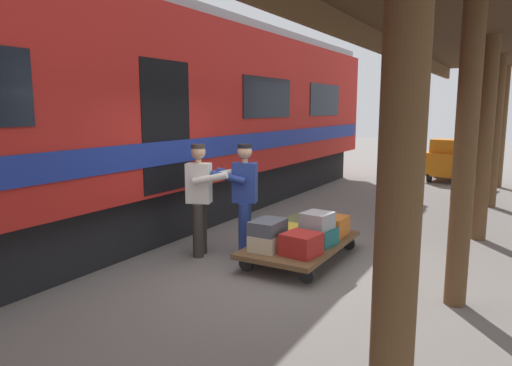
% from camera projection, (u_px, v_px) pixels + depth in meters
% --- Properties ---
extents(ground_plane, '(60.00, 60.00, 0.00)m').
position_uv_depth(ground_plane, '(283.00, 271.00, 6.44)').
color(ground_plane, slate).
extents(platform_canopy, '(3.20, 19.37, 3.56)m').
position_uv_depth(platform_canopy, '(469.00, 8.00, 4.87)').
color(platform_canopy, brown).
rests_on(platform_canopy, ground_plane).
extents(train_car, '(3.03, 18.64, 4.00)m').
position_uv_depth(train_car, '(98.00, 118.00, 7.84)').
color(train_car, '#B21E19').
rests_on(train_car, ground_plane).
extents(luggage_cart, '(1.14, 2.07, 0.28)m').
position_uv_depth(luggage_cart, '(301.00, 244.00, 6.89)').
color(luggage_cart, brown).
rests_on(luggage_cart, ground_plane).
extents(suitcase_olive_duffel, '(0.47, 0.64, 0.21)m').
position_uv_depth(suitcase_olive_duffel, '(301.00, 224.00, 7.48)').
color(suitcase_olive_duffel, brown).
rests_on(suitcase_olive_duffel, luggage_cart).
extents(suitcase_orange_carryall, '(0.44, 0.50, 0.29)m').
position_uv_depth(suitcase_orange_carryall, '(332.00, 226.00, 7.22)').
color(suitcase_orange_carryall, '#CC6B23').
rests_on(suitcase_orange_carryall, luggage_cart).
extents(suitcase_teal_softside, '(0.52, 0.49, 0.24)m').
position_uv_depth(suitcase_teal_softside, '(317.00, 236.00, 6.74)').
color(suitcase_teal_softside, '#1E666B').
rests_on(suitcase_teal_softside, luggage_cart).
extents(suitcase_red_plastic, '(0.51, 0.51, 0.30)m').
position_uv_depth(suitcase_red_plastic, '(301.00, 244.00, 6.24)').
color(suitcase_red_plastic, '#AD231E').
rests_on(suitcase_red_plastic, luggage_cart).
extents(suitcase_cream_canvas, '(0.40, 0.56, 0.22)m').
position_uv_depth(suitcase_cream_canvas, '(268.00, 241.00, 6.50)').
color(suitcase_cream_canvas, beige).
rests_on(suitcase_cream_canvas, luggage_cart).
extents(suitcase_yellow_case, '(0.43, 0.50, 0.21)m').
position_uv_depth(suitcase_yellow_case, '(286.00, 232.00, 6.99)').
color(suitcase_yellow_case, gold).
rests_on(suitcase_yellow_case, luggage_cart).
extents(suitcase_gray_aluminum, '(0.44, 0.45, 0.24)m').
position_uv_depth(suitcase_gray_aluminum, '(317.00, 221.00, 6.69)').
color(suitcase_gray_aluminum, '#9EA0A5').
rests_on(suitcase_gray_aluminum, suitcase_teal_softside).
extents(suitcase_slate_roller, '(0.39, 0.52, 0.19)m').
position_uv_depth(suitcase_slate_roller, '(268.00, 227.00, 6.47)').
color(suitcase_slate_roller, '#4C515B').
rests_on(suitcase_slate_roller, suitcase_cream_canvas).
extents(porter_in_overalls, '(0.73, 0.57, 1.70)m').
position_uv_depth(porter_in_overalls, '(244.00, 195.00, 7.05)').
color(porter_in_overalls, navy).
rests_on(porter_in_overalls, ground_plane).
extents(porter_by_door, '(0.73, 0.58, 1.70)m').
position_uv_depth(porter_by_door, '(201.00, 196.00, 6.99)').
color(porter_by_door, '#332D28').
rests_on(porter_by_door, ground_plane).
extents(baggage_tug, '(1.34, 1.84, 1.30)m').
position_uv_depth(baggage_tug, '(449.00, 161.00, 14.33)').
color(baggage_tug, orange).
rests_on(baggage_tug, ground_plane).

